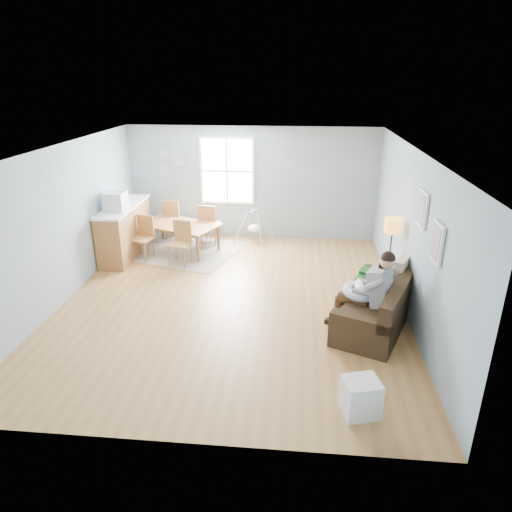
# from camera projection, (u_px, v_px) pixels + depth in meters

# --- Properties ---
(room) EXTENTS (8.40, 9.40, 3.90)m
(room) POSITION_uv_depth(u_px,v_px,m) (230.00, 166.00, 7.40)
(room) COLOR #9F6B38
(window) EXTENTS (1.32, 0.08, 1.62)m
(window) POSITION_uv_depth(u_px,v_px,m) (227.00, 171.00, 10.94)
(window) COLOR white
(window) RESTS_ON room
(pictures) EXTENTS (0.05, 1.34, 0.74)m
(pictures) POSITION_uv_depth(u_px,v_px,m) (429.00, 225.00, 6.38)
(pictures) COLOR white
(pictures) RESTS_ON room
(wall_plates) EXTENTS (0.67, 0.02, 0.66)m
(wall_plates) POSITION_uv_depth(u_px,v_px,m) (170.00, 162.00, 11.00)
(wall_plates) COLOR #8AA0A6
(wall_plates) RESTS_ON room
(sofa) EXTENTS (1.63, 2.27, 0.84)m
(sofa) POSITION_uv_depth(u_px,v_px,m) (380.00, 308.00, 7.37)
(sofa) COLOR black
(sofa) RESTS_ON room
(green_throw) EXTENTS (1.19, 1.11, 0.04)m
(green_throw) POSITION_uv_depth(u_px,v_px,m) (387.00, 278.00, 7.89)
(green_throw) COLOR #135324
(green_throw) RESTS_ON sofa
(beige_pillow) EXTENTS (0.35, 0.50, 0.49)m
(beige_pillow) POSITION_uv_depth(u_px,v_px,m) (402.00, 272.00, 7.55)
(beige_pillow) COLOR #B4A989
(beige_pillow) RESTS_ON sofa
(father) EXTENTS (1.06, 0.79, 1.40)m
(father) POSITION_uv_depth(u_px,v_px,m) (370.00, 288.00, 7.02)
(father) COLOR gray
(father) RESTS_ON sofa
(nursing_pillow) EXTENTS (0.71, 0.70, 0.21)m
(nursing_pillow) POSITION_uv_depth(u_px,v_px,m) (359.00, 292.00, 7.12)
(nursing_pillow) COLOR silver
(nursing_pillow) RESTS_ON father
(infant) EXTENTS (0.15, 0.37, 0.14)m
(infant) POSITION_uv_depth(u_px,v_px,m) (359.00, 286.00, 7.12)
(infant) COLOR white
(infant) RESTS_ON nursing_pillow
(toddler) EXTENTS (0.54, 0.38, 0.80)m
(toddler) POSITION_uv_depth(u_px,v_px,m) (381.00, 279.00, 7.42)
(toddler) COLOR silver
(toddler) RESTS_ON sofa
(floor_lamp) EXTENTS (0.30, 0.30, 1.47)m
(floor_lamp) POSITION_uv_depth(u_px,v_px,m) (392.00, 232.00, 8.04)
(floor_lamp) COLOR black
(floor_lamp) RESTS_ON room
(storage_cube) EXTENTS (0.50, 0.47, 0.46)m
(storage_cube) POSITION_uv_depth(u_px,v_px,m) (360.00, 397.00, 5.43)
(storage_cube) COLOR white
(storage_cube) RESTS_ON room
(rug) EXTENTS (3.05, 2.62, 0.01)m
(rug) POSITION_uv_depth(u_px,v_px,m) (179.00, 250.00, 10.61)
(rug) COLOR gray
(rug) RESTS_ON room
(dining_table) EXTENTS (2.05, 1.62, 0.64)m
(dining_table) POSITION_uv_depth(u_px,v_px,m) (178.00, 237.00, 10.49)
(dining_table) COLOR brown
(dining_table) RESTS_ON rug
(chair_sw) EXTENTS (0.52, 0.52, 0.94)m
(chair_sw) POSITION_uv_depth(u_px,v_px,m) (144.00, 234.00, 10.01)
(chair_sw) COLOR olive
(chair_sw) RESTS_ON rug
(chair_se) EXTENTS (0.49, 0.49, 0.94)m
(chair_se) POSITION_uv_depth(u_px,v_px,m) (181.00, 240.00, 9.70)
(chair_se) COLOR olive
(chair_se) RESTS_ON rug
(chair_nw) EXTENTS (0.55, 0.55, 1.00)m
(chair_nw) POSITION_uv_depth(u_px,v_px,m) (174.00, 217.00, 11.11)
(chair_nw) COLOR olive
(chair_nw) RESTS_ON rug
(chair_ne) EXTENTS (0.50, 0.50, 0.98)m
(chair_ne) POSITION_uv_depth(u_px,v_px,m) (209.00, 222.00, 10.80)
(chair_ne) COLOR olive
(chair_ne) RESTS_ON rug
(counter) EXTENTS (0.62, 2.05, 1.14)m
(counter) POSITION_uv_depth(u_px,v_px,m) (125.00, 230.00, 10.16)
(counter) COLOR brown
(counter) RESTS_ON room
(monitor) EXTENTS (0.42, 0.40, 0.39)m
(monitor) POSITION_uv_depth(u_px,v_px,m) (115.00, 201.00, 9.51)
(monitor) COLOR silver
(monitor) RESTS_ON counter
(baby_swing) EXTENTS (1.00, 1.01, 0.80)m
(baby_swing) POSITION_uv_depth(u_px,v_px,m) (255.00, 228.00, 11.00)
(baby_swing) COLOR silver
(baby_swing) RESTS_ON room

